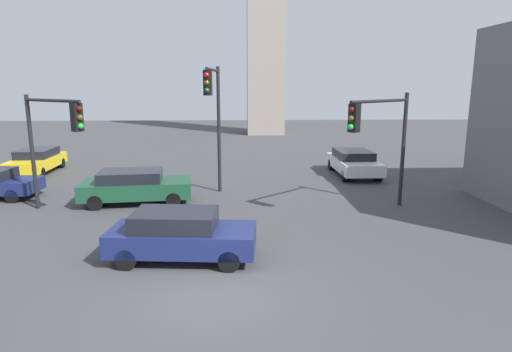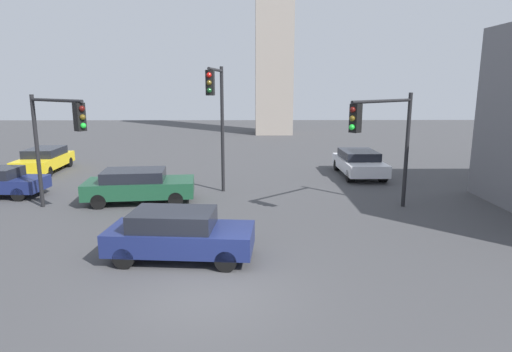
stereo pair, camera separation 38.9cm
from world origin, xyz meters
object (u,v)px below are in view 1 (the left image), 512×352
at_px(car_4, 181,235).
at_px(traffic_light_1, 53,130).
at_px(traffic_light_0, 214,106).
at_px(car_2, 135,186).
at_px(traffic_light_2, 380,129).
at_px(car_1, 354,162).
at_px(car_3, 37,160).

bearing_deg(car_4, traffic_light_1, 143.95).
bearing_deg(traffic_light_1, traffic_light_0, 62.29).
relative_size(traffic_light_1, car_2, 0.97).
distance_m(car_2, car_4, 6.92).
relative_size(traffic_light_0, car_4, 1.36).
bearing_deg(traffic_light_0, traffic_light_2, 72.77).
bearing_deg(traffic_light_2, car_1, -139.91).
distance_m(traffic_light_2, car_4, 8.69).
distance_m(traffic_light_0, traffic_light_1, 6.47).
height_order(traffic_light_2, car_4, traffic_light_2).
xyz_separation_m(traffic_light_2, car_1, (1.12, 7.66, -2.63)).
xyz_separation_m(traffic_light_0, car_3, (-10.74, 6.17, -3.42)).
distance_m(car_1, car_2, 12.34).
xyz_separation_m(traffic_light_0, car_4, (-0.62, -7.11, -3.39)).
bearing_deg(car_1, traffic_light_2, -8.99).
distance_m(traffic_light_1, car_1, 15.60).
distance_m(traffic_light_1, car_3, 10.35).
distance_m(traffic_light_0, car_4, 7.90).
relative_size(traffic_light_2, car_1, 0.99).
relative_size(car_1, car_4, 1.11).
relative_size(traffic_light_1, car_3, 0.99).
height_order(traffic_light_2, car_1, traffic_light_2).
xyz_separation_m(traffic_light_1, car_1, (13.47, 7.42, -2.62)).
height_order(traffic_light_1, car_3, traffic_light_1).
xyz_separation_m(traffic_light_1, car_3, (-4.85, 8.75, -2.64)).
bearing_deg(traffic_light_2, car_3, -69.19).
bearing_deg(car_3, car_4, 34.69).
bearing_deg(car_4, car_3, 131.97).
distance_m(traffic_light_0, traffic_light_2, 7.10).
relative_size(traffic_light_0, traffic_light_1, 1.26).
bearing_deg(traffic_light_1, car_4, -2.09).
distance_m(traffic_light_2, car_2, 10.42).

